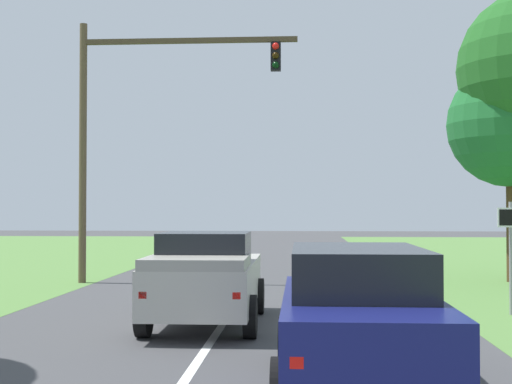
% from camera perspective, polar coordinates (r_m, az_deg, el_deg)
% --- Properties ---
extents(ground_plane, '(120.00, 120.00, 0.00)m').
position_cam_1_polar(ground_plane, '(14.32, -2.90, -10.93)').
color(ground_plane, '#424244').
extents(red_suv_near, '(2.21, 4.70, 1.86)m').
position_cam_1_polar(red_suv_near, '(9.54, 8.30, -9.80)').
color(red_suv_near, navy).
rests_on(red_suv_near, ground_plane).
extents(pickup_truck_lead, '(2.25, 4.92, 1.90)m').
position_cam_1_polar(pickup_truck_lead, '(14.46, -4.07, -6.92)').
color(pickup_truck_lead, '#B7B2A8').
rests_on(pickup_truck_lead, ground_plane).
extents(traffic_light, '(7.03, 0.40, 8.36)m').
position_cam_1_polar(traffic_light, '(22.96, -9.80, 6.33)').
color(traffic_light, brown).
rests_on(traffic_light, ground_plane).
extents(keep_moving_sign, '(0.60, 0.09, 2.53)m').
position_cam_1_polar(keep_moving_sign, '(16.73, 20.01, -3.89)').
color(keep_moving_sign, gray).
rests_on(keep_moving_sign, ground_plane).
extents(extra_tree_1, '(4.12, 4.12, 7.20)m').
position_cam_1_polar(extra_tree_1, '(24.43, 20.02, 5.15)').
color(extra_tree_1, '#4C351E').
rests_on(extra_tree_1, ground_plane).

